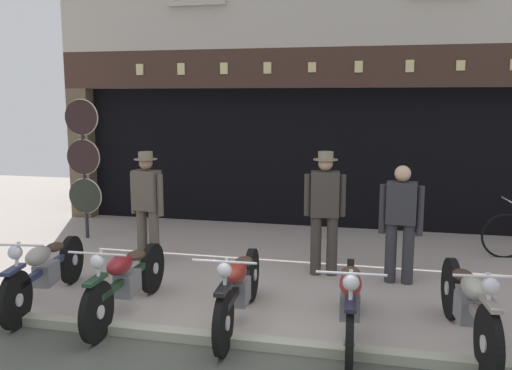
{
  "coord_description": "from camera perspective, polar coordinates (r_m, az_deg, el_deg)",
  "views": [
    {
      "loc": [
        1.2,
        -4.78,
        2.41
      ],
      "look_at": [
        -0.47,
        2.53,
        1.21
      ],
      "focal_mm": 38.1,
      "sensor_mm": 36.0,
      "label": 1
    }
  ],
  "objects": [
    {
      "name": "motorcycle_center_right",
      "position": [
        5.65,
        9.84,
        -11.75
      ],
      "size": [
        0.62,
        2.01,
        0.9
      ],
      "rotation": [
        0.0,
        0.0,
        3.19
      ],
      "color": "black",
      "rests_on": "ground"
    },
    {
      "name": "motorcycle_left",
      "position": [
        6.91,
        -21.26,
        -8.28
      ],
      "size": [
        0.62,
        2.06,
        0.91
      ],
      "rotation": [
        0.0,
        0.0,
        3.29
      ],
      "color": "black",
      "rests_on": "ground"
    },
    {
      "name": "motorcycle_center_left",
      "position": [
        6.3,
        -13.45,
        -9.59
      ],
      "size": [
        0.62,
        2.06,
        0.91
      ],
      "rotation": [
        0.0,
        0.0,
        3.17
      ],
      "color": "black",
      "rests_on": "ground"
    },
    {
      "name": "motorcycle_center",
      "position": [
        5.88,
        -1.84,
        -10.68
      ],
      "size": [
        0.62,
        2.07,
        0.91
      ],
      "rotation": [
        0.0,
        0.0,
        3.19
      ],
      "color": "black",
      "rests_on": "ground"
    },
    {
      "name": "shopkeeper_center",
      "position": [
        7.42,
        7.22,
        -2.35
      ],
      "size": [
        0.56,
        0.33,
        1.71
      ],
      "rotation": [
        0.0,
        0.0,
        3.25
      ],
      "color": "#38332D",
      "rests_on": "ground"
    },
    {
      "name": "advert_board_near",
      "position": [
        10.27,
        19.72,
        5.45
      ],
      "size": [
        0.65,
        0.03,
        0.9
      ],
      "color": "silver"
    },
    {
      "name": "shop_facade",
      "position": [
        11.86,
        7.07,
        5.83
      ],
      "size": [
        10.13,
        4.42,
        6.52
      ],
      "color": "black",
      "rests_on": "ground"
    },
    {
      "name": "motorcycle_right",
      "position": [
        5.78,
        21.41,
        -11.54
      ],
      "size": [
        0.62,
        2.06,
        0.93
      ],
      "rotation": [
        0.0,
        0.0,
        3.24
      ],
      "color": "black",
      "rests_on": "ground"
    },
    {
      "name": "tyre_sign_pole",
      "position": [
        9.72,
        -17.67,
        2.66
      ],
      "size": [
        0.62,
        0.06,
        2.4
      ],
      "color": "#232328",
      "rests_on": "ground"
    },
    {
      "name": "salesman_right",
      "position": [
        7.3,
        14.96,
        -3.48
      ],
      "size": [
        0.56,
        0.26,
        1.56
      ],
      "rotation": [
        0.0,
        0.0,
        3.07
      ],
      "color": "#2D2D33",
      "rests_on": "ground"
    },
    {
      "name": "salesman_left",
      "position": [
        8.1,
        -11.37,
        -1.76
      ],
      "size": [
        0.55,
        0.33,
        1.65
      ],
      "rotation": [
        0.0,
        0.0,
        2.92
      ],
      "color": "brown",
      "rests_on": "ground"
    }
  ]
}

